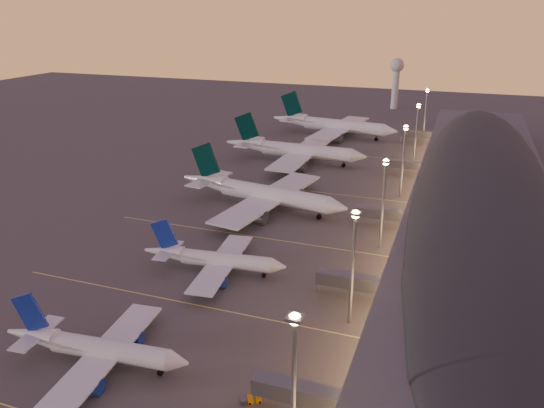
{
  "coord_description": "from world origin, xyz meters",
  "views": [
    {
      "loc": [
        53.69,
        -97.68,
        63.81
      ],
      "look_at": [
        2.0,
        45.0,
        7.0
      ],
      "focal_mm": 35.0,
      "sensor_mm": 36.0,
      "label": 1
    }
  ],
  "objects_px": {
    "airliner_wide_mid": "(294,150)",
    "airliner_narrow_south": "(95,348)",
    "airliner_wide_far": "(333,125)",
    "airliner_narrow_north": "(214,259)",
    "baggage_tug_b": "(252,399)",
    "airliner_wide_near": "(260,193)",
    "radar_tower": "(396,75)"
  },
  "relations": [
    {
      "from": "airliner_wide_mid",
      "to": "airliner_wide_far",
      "type": "bearing_deg",
      "value": 87.53
    },
    {
      "from": "airliner_wide_far",
      "to": "baggage_tug_b",
      "type": "distance_m",
      "value": 202.23
    },
    {
      "from": "airliner_wide_mid",
      "to": "baggage_tug_b",
      "type": "xyz_separation_m",
      "value": [
        38.61,
        -144.97,
        -4.79
      ]
    },
    {
      "from": "airliner_narrow_south",
      "to": "airliner_wide_mid",
      "type": "bearing_deg",
      "value": 87.39
    },
    {
      "from": "airliner_narrow_north",
      "to": "airliner_wide_far",
      "type": "distance_m",
      "value": 158.45
    },
    {
      "from": "baggage_tug_b",
      "to": "airliner_narrow_north",
      "type": "bearing_deg",
      "value": 91.35
    },
    {
      "from": "airliner_narrow_south",
      "to": "radar_tower",
      "type": "height_order",
      "value": "radar_tower"
    },
    {
      "from": "airliner_narrow_south",
      "to": "airliner_narrow_north",
      "type": "relative_size",
      "value": 1.0
    },
    {
      "from": "airliner_wide_near",
      "to": "baggage_tug_b",
      "type": "height_order",
      "value": "airliner_wide_near"
    },
    {
      "from": "airliner_narrow_north",
      "to": "baggage_tug_b",
      "type": "bearing_deg",
      "value": -63.02
    },
    {
      "from": "airliner_narrow_south",
      "to": "airliner_wide_mid",
      "type": "xyz_separation_m",
      "value": [
        -7.09,
        145.38,
        1.77
      ]
    },
    {
      "from": "airliner_wide_near",
      "to": "airliner_wide_far",
      "type": "relative_size",
      "value": 0.92
    },
    {
      "from": "airliner_narrow_north",
      "to": "airliner_wide_mid",
      "type": "relative_size",
      "value": 0.59
    },
    {
      "from": "airliner_wide_near",
      "to": "airliner_narrow_south",
      "type": "bearing_deg",
      "value": -80.26
    },
    {
      "from": "airliner_narrow_south",
      "to": "airliner_wide_near",
      "type": "relative_size",
      "value": 0.61
    },
    {
      "from": "airliner_wide_far",
      "to": "baggage_tug_b",
      "type": "bearing_deg",
      "value": -72.57
    },
    {
      "from": "airliner_wide_far",
      "to": "radar_tower",
      "type": "relative_size",
      "value": 2.1
    },
    {
      "from": "airliner_narrow_north",
      "to": "baggage_tug_b",
      "type": "xyz_separation_m",
      "value": [
        26.8,
        -40.92,
        -3.01
      ]
    },
    {
      "from": "airliner_wide_mid",
      "to": "baggage_tug_b",
      "type": "height_order",
      "value": "airliner_wide_mid"
    },
    {
      "from": "airliner_wide_far",
      "to": "airliner_wide_mid",
      "type": "bearing_deg",
      "value": -86.53
    },
    {
      "from": "baggage_tug_b",
      "to": "airliner_wide_mid",
      "type": "bearing_deg",
      "value": 73.04
    },
    {
      "from": "airliner_wide_near",
      "to": "airliner_wide_mid",
      "type": "relative_size",
      "value": 0.98
    },
    {
      "from": "radar_tower",
      "to": "airliner_narrow_south",
      "type": "bearing_deg",
      "value": -93.18
    },
    {
      "from": "airliner_wide_near",
      "to": "radar_tower",
      "type": "relative_size",
      "value": 1.93
    },
    {
      "from": "airliner_wide_mid",
      "to": "airliner_narrow_south",
      "type": "bearing_deg",
      "value": -85.63
    },
    {
      "from": "airliner_wide_near",
      "to": "airliner_narrow_north",
      "type": "bearing_deg",
      "value": -74.06
    },
    {
      "from": "airliner_narrow_south",
      "to": "airliner_narrow_north",
      "type": "bearing_deg",
      "value": 78.07
    },
    {
      "from": "airliner_wide_mid",
      "to": "airliner_wide_near",
      "type": "bearing_deg",
      "value": -82.16
    },
    {
      "from": "airliner_narrow_north",
      "to": "airliner_wide_mid",
      "type": "height_order",
      "value": "airliner_wide_mid"
    },
    {
      "from": "airliner_narrow_north",
      "to": "baggage_tug_b",
      "type": "distance_m",
      "value": 49.01
    },
    {
      "from": "airliner_wide_near",
      "to": "baggage_tug_b",
      "type": "distance_m",
      "value": 93.82
    },
    {
      "from": "airliner_wide_near",
      "to": "radar_tower",
      "type": "height_order",
      "value": "radar_tower"
    }
  ]
}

